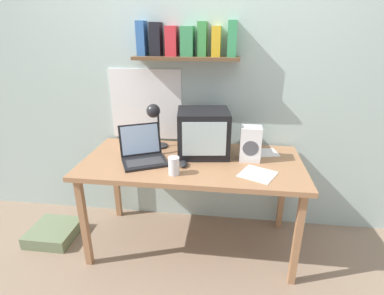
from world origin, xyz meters
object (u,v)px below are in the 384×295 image
at_px(corner_desk, 192,168).
at_px(floor_cushion, 54,232).
at_px(desk_lamp, 155,118).
at_px(space_heater, 250,144).
at_px(open_notebook, 258,174).
at_px(juice_glass, 174,167).
at_px(loose_paper_near_laptop, 263,153).
at_px(crt_monitor, 203,133).
at_px(computer_mouse, 183,164).
at_px(laptop, 143,152).

height_order(corner_desk, floor_cushion, corner_desk).
height_order(desk_lamp, space_heater, desk_lamp).
height_order(open_notebook, floor_cushion, open_notebook).
bearing_deg(juice_glass, space_heater, 30.65).
height_order(corner_desk, juice_glass, juice_glass).
height_order(corner_desk, space_heater, space_heater).
bearing_deg(loose_paper_near_laptop, open_notebook, -100.50).
xyz_separation_m(corner_desk, desk_lamp, (-0.32, 0.19, 0.32)).
relative_size(corner_desk, crt_monitor, 3.83).
relative_size(loose_paper_near_laptop, floor_cushion, 0.70).
height_order(crt_monitor, space_heater, crt_monitor).
relative_size(juice_glass, computer_mouse, 1.08).
xyz_separation_m(crt_monitor, desk_lamp, (-0.38, 0.06, 0.08)).
xyz_separation_m(crt_monitor, juice_glass, (-0.16, -0.37, -0.12)).
bearing_deg(crt_monitor, juice_glass, -120.84).
distance_m(laptop, floor_cushion, 1.11).
distance_m(laptop, loose_paper_near_laptop, 0.92).
bearing_deg(open_notebook, desk_lamp, 154.78).
xyz_separation_m(laptop, desk_lamp, (0.04, 0.23, 0.19)).
bearing_deg(loose_paper_near_laptop, juice_glass, -144.28).
xyz_separation_m(corner_desk, space_heater, (0.42, 0.06, 0.19)).
xyz_separation_m(space_heater, loose_paper_near_laptop, (0.11, 0.15, -0.12)).
bearing_deg(corner_desk, floor_cushion, -176.30).
relative_size(crt_monitor, desk_lamp, 1.13).
distance_m(open_notebook, floor_cushion, 1.77).
distance_m(juice_glass, computer_mouse, 0.14).
distance_m(laptop, open_notebook, 0.83).
bearing_deg(open_notebook, laptop, 170.62).
distance_m(desk_lamp, floor_cushion, 1.30).
bearing_deg(corner_desk, open_notebook, -20.73).
relative_size(corner_desk, juice_glass, 13.23).
distance_m(laptop, space_heater, 0.78).
height_order(desk_lamp, loose_paper_near_laptop, desk_lamp).
distance_m(crt_monitor, loose_paper_near_laptop, 0.50).
bearing_deg(open_notebook, space_heater, 100.63).
bearing_deg(juice_glass, computer_mouse, 73.18).
bearing_deg(space_heater, juice_glass, -148.67).
distance_m(laptop, computer_mouse, 0.32).
xyz_separation_m(laptop, floor_cushion, (-0.81, -0.04, -0.76)).
xyz_separation_m(juice_glass, open_notebook, (0.55, 0.07, -0.05)).
height_order(computer_mouse, open_notebook, computer_mouse).
bearing_deg(crt_monitor, open_notebook, -45.52).
xyz_separation_m(crt_monitor, laptop, (-0.43, -0.17, -0.11)).
relative_size(space_heater, computer_mouse, 2.29).
bearing_deg(computer_mouse, floor_cushion, 178.43).
bearing_deg(loose_paper_near_laptop, computer_mouse, -151.67).
bearing_deg(juice_glass, laptop, 143.20).
relative_size(laptop, juice_glass, 3.34).
relative_size(juice_glass, loose_paper_near_laptop, 0.48).
xyz_separation_m(juice_glass, loose_paper_near_laptop, (0.62, 0.45, -0.05)).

